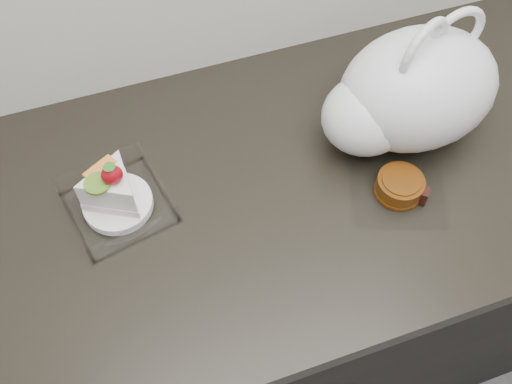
{
  "coord_description": "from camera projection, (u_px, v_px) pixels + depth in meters",
  "views": [
    {
      "loc": [
        -0.31,
        1.17,
        1.71
      ],
      "look_at": [
        -0.14,
        1.65,
        0.94
      ],
      "focal_mm": 40.0,
      "sensor_mm": 36.0,
      "label": 1
    }
  ],
  "objects": [
    {
      "name": "counter",
      "position": [
        304.0,
        278.0,
        1.38
      ],
      "size": [
        2.04,
        0.64,
        0.9
      ],
      "color": "black",
      "rests_on": "ground"
    },
    {
      "name": "cake_tray",
      "position": [
        115.0,
        197.0,
        0.93
      ],
      "size": [
        0.19,
        0.19,
        0.12
      ],
      "rotation": [
        0.0,
        0.0,
        0.2
      ],
      "color": "white",
      "rests_on": "counter"
    },
    {
      "name": "mooncake_wrap",
      "position": [
        400.0,
        187.0,
        0.96
      ],
      "size": [
        0.2,
        0.2,
        0.04
      ],
      "rotation": [
        0.0,
        0.0,
        -0.2
      ],
      "color": "white",
      "rests_on": "counter"
    },
    {
      "name": "plastic_bag",
      "position": [
        408.0,
        94.0,
        0.97
      ],
      "size": [
        0.35,
        0.28,
        0.26
      ],
      "rotation": [
        0.0,
        0.0,
        0.28
      ],
      "color": "white",
      "rests_on": "counter"
    }
  ]
}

